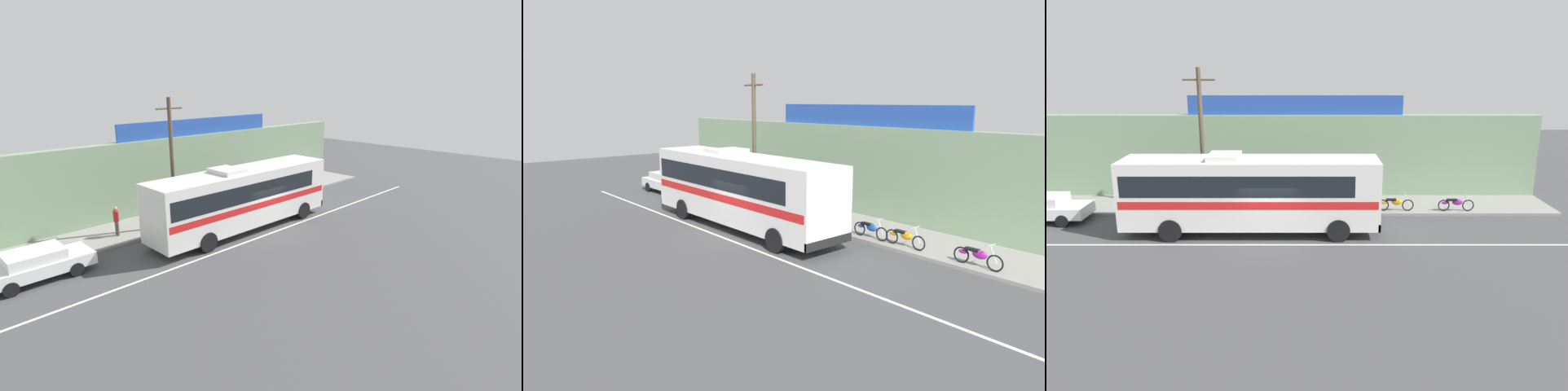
# 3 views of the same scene
# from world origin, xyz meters

# --- Properties ---
(ground_plane) EXTENTS (70.00, 70.00, 0.00)m
(ground_plane) POSITION_xyz_m (0.00, 0.00, 0.00)
(ground_plane) COLOR #444447
(sidewalk_slab) EXTENTS (30.00, 3.60, 0.14)m
(sidewalk_slab) POSITION_xyz_m (0.00, 5.20, 0.07)
(sidewalk_slab) COLOR gray
(sidewalk_slab) RESTS_ON ground_plane
(storefront_facade) EXTENTS (30.00, 0.70, 4.80)m
(storefront_facade) POSITION_xyz_m (0.00, 7.35, 2.40)
(storefront_facade) COLOR gray
(storefront_facade) RESTS_ON ground_plane
(storefront_billboard) EXTENTS (12.23, 0.12, 1.10)m
(storefront_billboard) POSITION_xyz_m (1.06, 7.35, 5.35)
(storefront_billboard) COLOR #234CAD
(storefront_billboard) RESTS_ON storefront_facade
(road_center_stripe) EXTENTS (30.00, 0.14, 0.01)m
(road_center_stripe) POSITION_xyz_m (0.00, -0.80, 0.00)
(road_center_stripe) COLOR silver
(road_center_stripe) RESTS_ON ground_plane
(intercity_bus) EXTENTS (11.78, 2.69, 3.78)m
(intercity_bus) POSITION_xyz_m (-0.96, 0.83, 2.07)
(intercity_bus) COLOR silver
(intercity_bus) RESTS_ON ground_plane
(parked_car) EXTENTS (4.49, 1.91, 1.37)m
(parked_car) POSITION_xyz_m (-11.51, 2.47, 0.74)
(parked_car) COLOR silver
(parked_car) RESTS_ON ground_plane
(utility_pole) EXTENTS (1.60, 0.22, 7.39)m
(utility_pole) POSITION_xyz_m (-3.62, 3.73, 3.97)
(utility_pole) COLOR brown
(utility_pole) RESTS_ON sidewalk_slab
(motorcycle_purple) EXTENTS (1.93, 0.56, 0.94)m
(motorcycle_purple) POSITION_xyz_m (6.35, 3.89, 0.57)
(motorcycle_purple) COLOR black
(motorcycle_purple) RESTS_ON sidewalk_slab
(motorcycle_orange) EXTENTS (1.90, 0.56, 0.94)m
(motorcycle_orange) POSITION_xyz_m (9.54, 3.84, 0.57)
(motorcycle_orange) COLOR black
(motorcycle_orange) RESTS_ON sidewalk_slab
(motorcycle_black) EXTENTS (1.85, 0.56, 0.94)m
(motorcycle_black) POSITION_xyz_m (4.60, 3.82, 0.57)
(motorcycle_black) COLOR black
(motorcycle_black) RESTS_ON sidewalk_slab
(pedestrian_by_curb) EXTENTS (0.30, 0.48, 1.65)m
(pedestrian_by_curb) POSITION_xyz_m (-6.75, 4.72, 1.09)
(pedestrian_by_curb) COLOR brown
(pedestrian_by_curb) RESTS_ON sidewalk_slab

